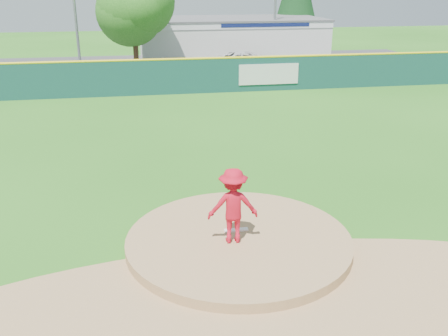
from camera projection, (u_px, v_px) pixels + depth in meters
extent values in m
plane|color=#286B19|center=(239.00, 245.00, 12.27)|extent=(120.00, 120.00, 0.00)
cylinder|color=#9E774C|center=(239.00, 245.00, 12.27)|extent=(5.50, 5.50, 0.50)
cube|color=white|center=(236.00, 230.00, 12.45)|extent=(0.60, 0.15, 0.04)
cylinder|color=#9E774C|center=(271.00, 322.00, 9.50)|extent=(15.40, 15.40, 0.01)
cube|color=#38383A|center=(164.00, 69.00, 37.16)|extent=(44.00, 16.00, 0.02)
imported|color=red|center=(233.00, 206.00, 11.66)|extent=(1.24, 0.77, 1.84)
imported|color=silver|center=(247.00, 60.00, 36.79)|extent=(5.24, 3.42, 1.34)
cube|color=silver|center=(230.00, 39.00, 42.22)|extent=(15.00, 8.00, 3.20)
cube|color=white|center=(240.00, 25.00, 38.03)|extent=(15.00, 0.06, 0.55)
cube|color=#0F194C|center=(266.00, 25.00, 38.32)|extent=(7.00, 0.03, 0.28)
cube|color=#59595B|center=(230.00, 18.00, 41.64)|extent=(15.20, 8.20, 0.12)
cube|color=silver|center=(269.00, 74.00, 29.38)|extent=(3.60, 0.04, 1.20)
cube|color=#133F3C|center=(174.00, 77.00, 28.52)|extent=(40.00, 0.10, 2.00)
cylinder|color=yellow|center=(173.00, 59.00, 28.17)|extent=(40.00, 0.14, 0.14)
cylinder|color=#382314|center=(136.00, 56.00, 34.53)|extent=(0.36, 0.36, 2.60)
sphere|color=#387F23|center=(133.00, 7.00, 33.39)|extent=(5.60, 5.60, 5.60)
cylinder|color=#382314|center=(294.00, 42.00, 47.36)|extent=(0.40, 0.40, 1.60)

